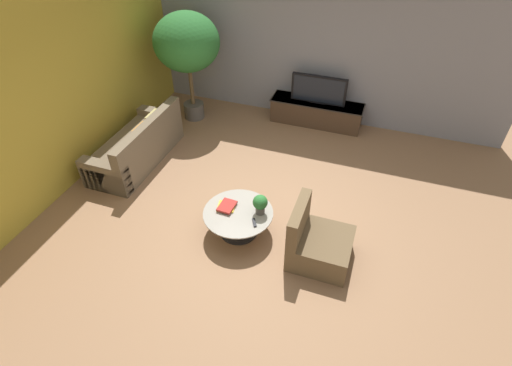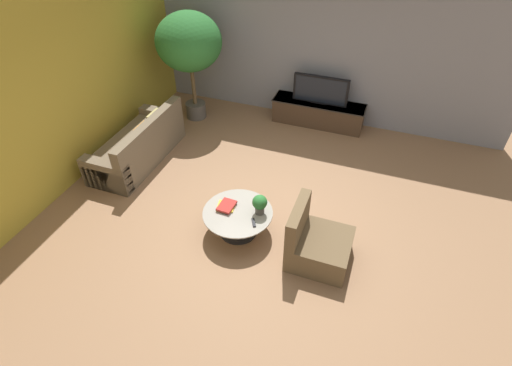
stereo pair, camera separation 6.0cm
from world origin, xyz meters
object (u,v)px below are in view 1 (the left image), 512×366
(media_console, at_px, (316,112))
(potted_palm_tall, at_px, (187,44))
(armchair_wicker, at_px, (317,244))
(television, at_px, (319,90))
(potted_plant_tabletop, at_px, (260,203))
(coffee_table, at_px, (238,218))
(couch_by_wall, at_px, (138,147))

(media_console, xyz_separation_m, potted_palm_tall, (-2.45, -0.59, 1.29))
(armchair_wicker, xyz_separation_m, potted_palm_tall, (-3.24, 2.87, 1.27))
(media_console, distance_m, potted_palm_tall, 2.83)
(television, distance_m, potted_plant_tabletop, 3.27)
(media_console, bearing_deg, coffee_table, -96.39)
(potted_palm_tall, bearing_deg, armchair_wicker, -41.49)
(couch_by_wall, relative_size, potted_plant_tabletop, 6.45)
(coffee_table, bearing_deg, potted_palm_tall, 126.85)
(television, relative_size, couch_by_wall, 0.55)
(media_console, distance_m, potted_plant_tabletop, 3.28)
(television, distance_m, armchair_wicker, 3.58)
(couch_by_wall, distance_m, potted_plant_tabletop, 2.80)
(armchair_wicker, xyz_separation_m, potted_plant_tabletop, (-0.87, 0.20, 0.29))
(couch_by_wall, bearing_deg, potted_palm_tall, 171.70)
(media_console, distance_m, couch_by_wall, 3.55)
(television, height_order, potted_plant_tabletop, television)
(couch_by_wall, xyz_separation_m, potted_plant_tabletop, (2.62, -0.96, 0.28))
(media_console, xyz_separation_m, potted_plant_tabletop, (-0.08, -3.26, 0.31))
(media_console, height_order, potted_palm_tall, potted_palm_tall)
(media_console, relative_size, potted_palm_tall, 0.86)
(armchair_wicker, relative_size, potted_palm_tall, 0.40)
(coffee_table, bearing_deg, couch_by_wall, 155.56)
(coffee_table, height_order, couch_by_wall, couch_by_wall)
(coffee_table, bearing_deg, armchair_wicker, -4.87)
(couch_by_wall, bearing_deg, armchair_wicker, 71.69)
(armchair_wicker, height_order, potted_plant_tabletop, armchair_wicker)
(couch_by_wall, bearing_deg, media_console, 130.47)
(television, xyz_separation_m, armchair_wicker, (0.79, -3.46, -0.48))
(media_console, xyz_separation_m, television, (0.00, -0.00, 0.50))
(television, bearing_deg, potted_plant_tabletop, -91.43)
(television, relative_size, coffee_table, 1.08)
(media_console, relative_size, television, 1.71)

